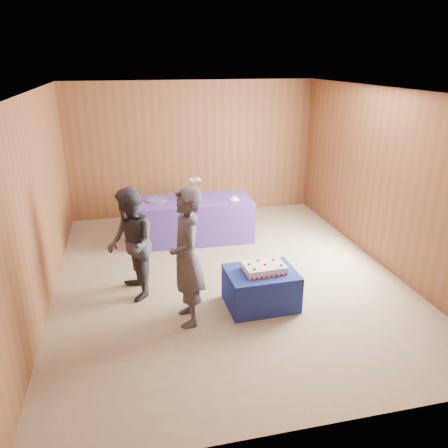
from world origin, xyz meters
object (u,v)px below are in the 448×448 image
object	(u,v)px
cake_table	(261,288)
sheet_cake	(264,268)
guest_right	(131,245)
serving_table	(195,219)
vase	(195,194)
guest_left	(187,258)

from	to	relation	value
cake_table	sheet_cake	bearing A→B (deg)	-12.44
cake_table	guest_right	bearing A→B (deg)	157.35
serving_table	vase	xyz separation A→B (m)	(0.00, 0.00, 0.48)
guest_right	guest_left	bearing A→B (deg)	29.24
sheet_cake	serving_table	bearing A→B (deg)	98.13
vase	guest_left	size ratio (longest dim) A/B	0.12
cake_table	serving_table	bearing A→B (deg)	99.12
guest_left	guest_right	size ratio (longest dim) A/B	1.13
sheet_cake	guest_right	distance (m)	1.79
cake_table	sheet_cake	size ratio (longest dim) A/B	1.56
sheet_cake	guest_right	bearing A→B (deg)	155.81
sheet_cake	vase	bearing A→B (deg)	98.03
cake_table	vase	size ratio (longest dim) A/B	4.31
cake_table	serving_table	xyz separation A→B (m)	(-0.47, 2.45, 0.12)
cake_table	guest_right	size ratio (longest dim) A/B	0.58
cake_table	guest_right	world-z (taller)	guest_right
guest_right	sheet_cake	bearing A→B (deg)	58.82
serving_table	sheet_cake	size ratio (longest dim) A/B	3.46
guest_left	guest_right	distance (m)	1.01
serving_table	vase	world-z (taller)	vase
serving_table	guest_left	distance (m)	2.70
sheet_cake	guest_right	size ratio (longest dim) A/B	0.37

